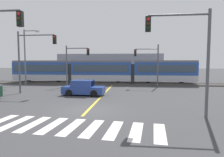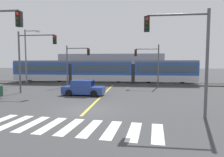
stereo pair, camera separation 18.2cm
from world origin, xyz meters
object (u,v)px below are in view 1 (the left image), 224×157
object	(u,v)px
traffic_light_far_left	(74,60)
street_lamp_west	(26,53)
traffic_light_near_right	(187,46)
traffic_light_far_right	(150,60)
sedan_crossing	(84,88)
traffic_light_mid_left	(31,52)
light_rail_tram	(102,71)

from	to	relation	value
traffic_light_far_left	street_lamp_west	size ratio (longest dim) A/B	0.69
traffic_light_near_right	traffic_light_far_right	bearing A→B (deg)	94.09
traffic_light_far_right	sedan_crossing	bearing A→B (deg)	-133.60
sedan_crossing	traffic_light_far_left	distance (m)	7.99
traffic_light_mid_left	traffic_light_far_left	world-z (taller)	traffic_light_mid_left
traffic_light_mid_left	traffic_light_far_left	xyz separation A→B (m)	(2.81, 6.26, -0.67)
traffic_light_far_left	light_rail_tram	bearing A→B (deg)	53.02
street_lamp_west	sedan_crossing	bearing A→B (deg)	-37.82
light_rail_tram	traffic_light_near_right	xyz separation A→B (m)	(8.05, -18.24, 2.22)
traffic_light_mid_left	traffic_light_near_right	distance (m)	16.02
traffic_light_mid_left	street_lamp_west	distance (m)	9.19
light_rail_tram	traffic_light_near_right	world-z (taller)	traffic_light_near_right
sedan_crossing	traffic_light_far_right	distance (m)	10.72
traffic_light_far_right	street_lamp_west	world-z (taller)	street_lamp_west
sedan_crossing	traffic_light_near_right	xyz separation A→B (m)	(8.17, -7.36, 3.56)
light_rail_tram	traffic_light_near_right	size ratio (longest dim) A/B	4.39
sedan_crossing	traffic_light_mid_left	size ratio (longest dim) A/B	0.65
light_rail_tram	street_lamp_west	world-z (taller)	street_lamp_west
traffic_light_far_right	traffic_light_near_right	world-z (taller)	traffic_light_near_right
traffic_light_mid_left	street_lamp_west	xyz separation A→B (m)	(-4.91, 7.77, 0.28)
traffic_light_far_right	traffic_light_far_left	distance (m)	10.10
sedan_crossing	street_lamp_west	size ratio (longest dim) A/B	0.53
traffic_light_far_right	traffic_light_far_left	xyz separation A→B (m)	(-10.08, -0.68, 0.04)
traffic_light_far_left	street_lamp_west	distance (m)	7.91
sedan_crossing	traffic_light_near_right	distance (m)	11.56
traffic_light_far_right	traffic_light_near_right	size ratio (longest dim) A/B	0.89
traffic_light_near_right	sedan_crossing	bearing A→B (deg)	137.97
traffic_light_far_right	street_lamp_west	xyz separation A→B (m)	(-17.79, 0.83, 0.98)
light_rail_tram	traffic_light_near_right	bearing A→B (deg)	-66.18
traffic_light_far_left	traffic_light_far_right	bearing A→B (deg)	3.84
traffic_light_near_right	traffic_light_far_left	bearing A→B (deg)	128.22
traffic_light_mid_left	traffic_light_far_left	bearing A→B (deg)	65.85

